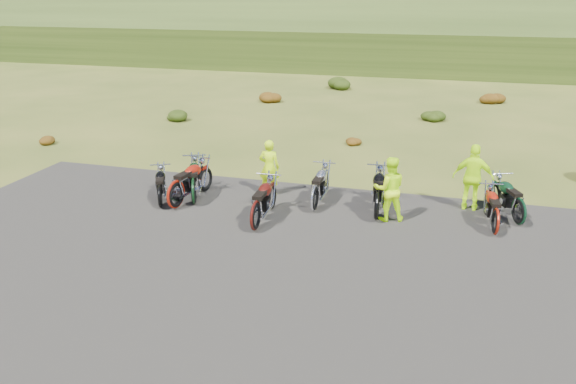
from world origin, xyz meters
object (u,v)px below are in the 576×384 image
(motorcycle_3, at_px, (314,211))
(motorcycle_7, at_px, (517,225))
(motorcycle_0, at_px, (161,208))
(person_middle, at_px, (269,168))

(motorcycle_3, xyz_separation_m, motorcycle_7, (5.35, 0.53, 0.00))
(motorcycle_0, relative_size, motorcycle_3, 0.89)
(person_middle, bearing_deg, motorcycle_7, 172.40)
(motorcycle_3, xyz_separation_m, person_middle, (-1.61, 0.95, 0.84))
(motorcycle_7, relative_size, person_middle, 1.21)
(motorcycle_0, distance_m, person_middle, 3.34)
(person_middle, bearing_deg, motorcycle_0, 31.41)
(motorcycle_0, height_order, person_middle, person_middle)
(motorcycle_3, bearing_deg, motorcycle_0, 102.63)
(motorcycle_3, distance_m, person_middle, 2.05)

